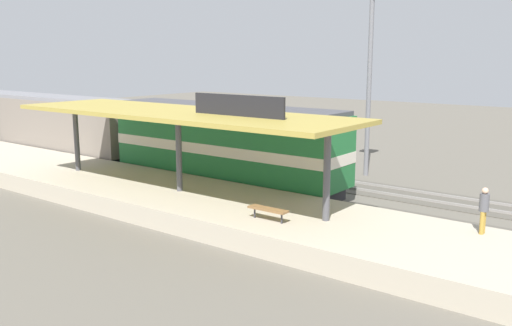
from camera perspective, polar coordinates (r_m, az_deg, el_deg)
ground_plane at (r=31.86m, az=0.68°, el=-2.18°), size 120.00×120.00×0.00m
track_near at (r=30.32m, az=-1.59°, el=-2.80°), size 3.20×110.00×0.16m
track_far at (r=33.92m, az=3.30°, el=-1.33°), size 3.20×110.00×0.16m
platform at (r=26.91m, az=-7.77°, el=-3.76°), size 6.00×44.00×0.90m
station_canopy at (r=26.11m, az=-7.86°, el=4.91°), size 5.20×18.00×4.70m
platform_bench at (r=21.71m, az=1.23°, el=-4.79°), size 0.44×1.70×0.50m
locomotive at (r=30.53m, az=-3.20°, el=1.84°), size 2.93×14.43×4.44m
passenger_carriage_single at (r=44.32m, az=-21.22°, el=3.82°), size 2.90×20.00×4.24m
light_mast at (r=34.16m, az=11.68°, el=12.68°), size 1.10×1.10×11.70m
person_waiting at (r=21.62m, az=22.27°, el=-4.29°), size 0.34×0.34×1.71m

